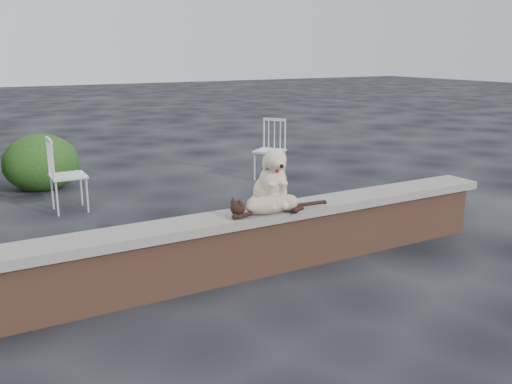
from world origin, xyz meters
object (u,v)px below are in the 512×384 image
cat (271,203)px  chair_e (68,174)px  dog (270,177)px  chair_d (270,150)px

cat → chair_e: bearing=120.7°
dog → cat: (-0.08, -0.15, -0.19)m
cat → chair_d: size_ratio=1.19×
dog → chair_e: bearing=123.1°
dog → chair_d: 3.70m
chair_e → dog: bearing=-156.1°
chair_d → chair_e: bearing=-121.5°
chair_d → chair_e: (-3.11, -0.27, 0.00)m
cat → chair_d: chair_d is taller
cat → chair_e: (-1.13, 3.04, -0.21)m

